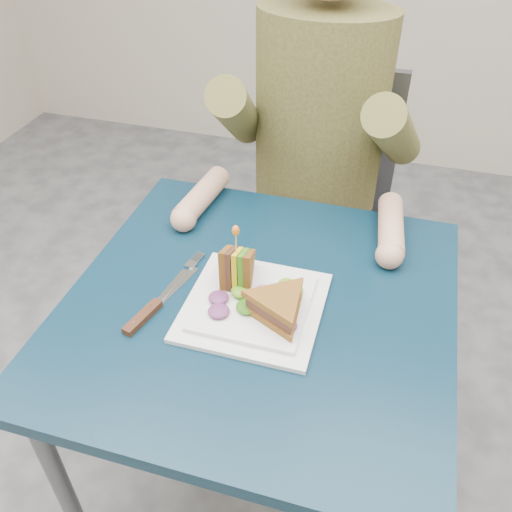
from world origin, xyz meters
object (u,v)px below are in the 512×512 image
(diner, at_px, (320,100))
(fork, at_px, (178,279))
(sandwich_upright, at_px, (237,268))
(table, at_px, (259,329))
(knife, at_px, (149,311))
(plate, at_px, (254,305))
(chair, at_px, (318,201))
(sandwich_flat, at_px, (279,306))

(diner, distance_m, fork, 0.60)
(sandwich_upright, relative_size, fork, 0.77)
(table, xyz_separation_m, knife, (-0.19, -0.09, 0.09))
(plate, bearing_deg, knife, -160.30)
(chair, bearing_deg, diner, -90.00)
(plate, bearing_deg, fork, 168.00)
(fork, bearing_deg, diner, 72.05)
(diner, distance_m, sandwich_flat, 0.62)
(sandwich_upright, bearing_deg, diner, 84.51)
(diner, height_order, plate, diner)
(chair, height_order, sandwich_upright, chair)
(diner, xyz_separation_m, sandwich_flat, (0.05, -0.61, -0.14))
(table, relative_size, sandwich_upright, 5.45)
(chair, relative_size, sandwich_upright, 6.76)
(table, bearing_deg, plate, -99.15)
(diner, bearing_deg, sandwich_upright, -95.49)
(chair, relative_size, plate, 3.58)
(plate, bearing_deg, chair, 89.68)
(sandwich_flat, relative_size, knife, 0.87)
(chair, height_order, plate, chair)
(sandwich_flat, distance_m, sandwich_upright, 0.12)
(chair, relative_size, sandwich_flat, 4.90)
(table, relative_size, diner, 1.01)
(plate, xyz_separation_m, fork, (-0.17, 0.04, -0.01))
(chair, xyz_separation_m, fork, (-0.18, -0.66, 0.19))
(table, distance_m, sandwich_upright, 0.14)
(table, bearing_deg, fork, 175.80)
(diner, xyz_separation_m, knife, (-0.19, -0.65, -0.18))
(table, relative_size, sandwich_flat, 3.95)
(sandwich_upright, bearing_deg, knife, -141.33)
(chair, distance_m, knife, 0.81)
(diner, relative_size, knife, 3.40)
(plate, height_order, knife, plate)
(chair, distance_m, sandwich_flat, 0.76)
(diner, height_order, sandwich_upright, diner)
(chair, relative_size, diner, 1.25)
(plate, height_order, sandwich_flat, sandwich_flat)
(diner, xyz_separation_m, fork, (-0.18, -0.54, -0.18))
(plate, relative_size, knife, 1.19)
(table, bearing_deg, chair, 90.00)
(sandwich_flat, relative_size, fork, 1.06)
(fork, bearing_deg, knife, -98.45)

